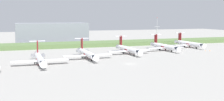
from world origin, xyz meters
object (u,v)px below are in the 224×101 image
(regional_jet_fourth, at_px, (128,49))
(antenna_mast, at_px, (157,33))
(regional_jet_second, at_px, (40,58))
(safety_cone_front_marker, at_px, (205,51))
(regional_jet_fifth, at_px, (164,46))
(safety_cone_mid_marker, at_px, (210,50))
(regional_jet_sixth, at_px, (189,43))
(regional_jet_third, at_px, (87,53))

(regional_jet_fourth, distance_m, antenna_mast, 61.13)
(regional_jet_second, xyz_separation_m, safety_cone_front_marker, (93.44, 15.02, -2.26))
(regional_jet_fifth, height_order, safety_cone_mid_marker, regional_jet_fifth)
(regional_jet_sixth, relative_size, antenna_mast, 1.63)
(regional_jet_fifth, height_order, safety_cone_front_marker, regional_jet_fifth)
(regional_jet_fourth, xyz_separation_m, antenna_mast, (41.36, 44.69, 5.44))
(regional_jet_third, height_order, regional_jet_fifth, same)
(regional_jet_sixth, bearing_deg, regional_jet_fifth, -157.64)
(safety_cone_front_marker, bearing_deg, antenna_mast, 96.16)
(regional_jet_sixth, bearing_deg, regional_jet_second, -160.08)
(regional_jet_fourth, xyz_separation_m, safety_cone_mid_marker, (49.56, -3.67, -2.26))
(regional_jet_fourth, relative_size, safety_cone_mid_marker, 56.36)
(safety_cone_front_marker, bearing_deg, regional_jet_third, -175.22)
(regional_jet_second, bearing_deg, regional_jet_third, 22.15)
(antenna_mast, xyz_separation_m, safety_cone_mid_marker, (8.21, -48.37, -7.70))
(regional_jet_third, xyz_separation_m, regional_jet_fourth, (24.61, 9.44, 0.00))
(regional_jet_sixth, bearing_deg, antenna_mast, 104.93)
(regional_jet_sixth, height_order, safety_cone_mid_marker, regional_jet_sixth)
(regional_jet_sixth, distance_m, antenna_mast, 29.96)
(regional_jet_third, distance_m, antenna_mast, 85.51)
(regional_jet_third, distance_m, regional_jet_fifth, 52.71)
(regional_jet_second, distance_m, regional_jet_third, 24.05)
(regional_jet_third, distance_m, safety_cone_mid_marker, 74.43)
(safety_cone_front_marker, bearing_deg, regional_jet_sixth, 83.08)
(regional_jet_second, relative_size, safety_cone_mid_marker, 56.36)
(safety_cone_mid_marker, bearing_deg, regional_jet_fourth, 175.76)
(safety_cone_mid_marker, bearing_deg, regional_jet_sixth, 91.77)
(regional_jet_fourth, height_order, safety_cone_mid_marker, regional_jet_fourth)
(antenna_mast, height_order, safety_cone_front_marker, antenna_mast)
(regional_jet_second, xyz_separation_m, regional_jet_fifth, (72.48, 25.12, 0.00))
(regional_jet_fourth, bearing_deg, regional_jet_fifth, 14.49)
(regional_jet_second, height_order, regional_jet_fifth, same)
(regional_jet_second, height_order, regional_jet_sixth, same)
(safety_cone_front_marker, distance_m, safety_cone_mid_marker, 3.01)
(regional_jet_fourth, height_order, safety_cone_front_marker, regional_jet_fourth)
(regional_jet_fourth, xyz_separation_m, regional_jet_fifth, (25.59, 6.62, 0.00))
(regional_jet_second, height_order, regional_jet_fourth, same)
(regional_jet_sixth, xyz_separation_m, safety_cone_front_marker, (-2.39, -19.70, -2.26))
(regional_jet_fifth, distance_m, regional_jet_sixth, 25.25)
(antenna_mast, bearing_deg, regional_jet_third, -140.63)
(safety_cone_front_marker, bearing_deg, regional_jet_fifth, 154.28)
(regional_jet_third, relative_size, safety_cone_front_marker, 56.36)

